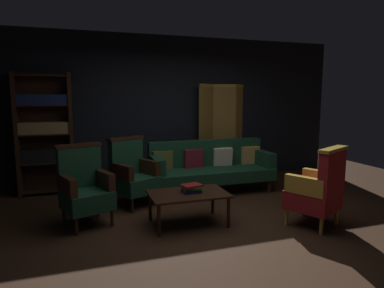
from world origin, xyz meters
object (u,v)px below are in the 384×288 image
armchair_gilt_accent (318,189)px  book_navy_cloth (192,191)px  velvet_couch (210,165)px  coffee_table (188,196)px  potted_plant (123,168)px  book_green_cloth (192,188)px  book_red_leather (192,186)px  armchair_wing_right (133,174)px  bookshelf (45,133)px  folding_screen (224,130)px  armchair_wing_left (85,187)px

armchair_gilt_accent → book_navy_cloth: 1.61m
velvet_couch → coffee_table: size_ratio=2.12×
potted_plant → book_green_cloth: potted_plant is taller
book_green_cloth → velvet_couch: bearing=59.9°
potted_plant → book_red_leather: potted_plant is taller
book_red_leather → potted_plant: bearing=112.0°
book_green_cloth → armchair_wing_right: bearing=121.7°
velvet_couch → book_navy_cloth: velvet_couch is taller
velvet_couch → armchair_wing_right: armchair_wing_right is taller
coffee_table → book_green_cloth: (0.05, 0.01, 0.10)m
bookshelf → armchair_wing_right: bearing=-40.0°
book_green_cloth → folding_screen: bearing=57.4°
coffee_table → armchair_gilt_accent: armchair_gilt_accent is taller
bookshelf → coffee_table: (1.87, -2.10, -0.68)m
book_navy_cloth → armchair_wing_left: bearing=162.3°
velvet_couch → book_green_cloth: (-0.79, -1.35, 0.02)m
armchair_wing_right → book_red_leather: bearing=-58.3°
folding_screen → armchair_wing_left: folding_screen is taller
armchair_gilt_accent → armchair_wing_left: bearing=160.0°
bookshelf → armchair_gilt_accent: (3.41, -2.69, -0.56)m
folding_screen → book_green_cloth: size_ratio=8.46×
coffee_table → armchair_gilt_accent: (1.54, -0.59, 0.12)m
velvet_couch → book_navy_cloth: size_ratio=8.77×
folding_screen → book_red_leather: (-1.43, -2.24, -0.48)m
velvet_couch → book_green_cloth: 1.56m
bookshelf → armchair_gilt_accent: bookshelf is taller
book_green_cloth → book_red_leather: book_red_leather is taller
folding_screen → armchair_gilt_accent: bearing=-88.8°
velvet_couch → potted_plant: velvet_couch is taller
bookshelf → book_red_leather: (1.91, -2.09, -0.54)m
coffee_table → armchair_wing_left: bearing=161.1°
book_green_cloth → armchair_gilt_accent: bearing=-22.0°
coffee_table → armchair_gilt_accent: 1.65m
velvet_couch → coffee_table: 1.60m
potted_plant → armchair_gilt_accent: bearing=-46.5°
armchair_gilt_accent → velvet_couch: bearing=109.9°
coffee_table → armchair_wing_right: armchair_wing_right is taller
armchair_wing_left → potted_plant: (0.63, 1.27, -0.06)m
bookshelf → book_red_leather: size_ratio=8.25×
velvet_couch → armchair_wing_left: (-2.11, -0.93, 0.03)m
folding_screen → velvet_couch: 1.22m
velvet_couch → armchair_gilt_accent: armchair_gilt_accent is taller
potted_plant → book_navy_cloth: (0.69, -1.70, 0.01)m
bookshelf → book_navy_cloth: bearing=-47.5°
folding_screen → potted_plant: size_ratio=2.52×
book_red_leather → coffee_table: bearing=-165.3°
armchair_gilt_accent → book_navy_cloth: bearing=158.0°
folding_screen → book_green_cloth: 2.70m
book_green_cloth → book_red_leather: 0.03m
velvet_couch → book_navy_cloth: (-0.79, -1.35, -0.02)m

